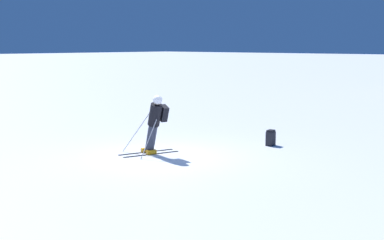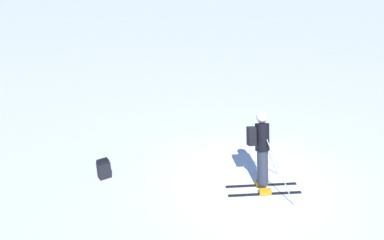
% 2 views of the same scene
% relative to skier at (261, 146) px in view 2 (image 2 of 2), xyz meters
% --- Properties ---
extents(ground_plane, '(300.00, 300.00, 0.00)m').
position_rel_skier_xyz_m(ground_plane, '(0.22, 0.08, -1.00)').
color(ground_plane, white).
extents(skier, '(1.56, 1.81, 1.82)m').
position_rel_skier_xyz_m(skier, '(0.00, 0.00, 0.00)').
color(skier, black).
rests_on(skier, ground).
extents(spare_backpack, '(0.27, 0.33, 0.50)m').
position_rel_skier_xyz_m(spare_backpack, '(1.60, 3.52, -0.75)').
color(spare_backpack, black).
rests_on(spare_backpack, ground).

